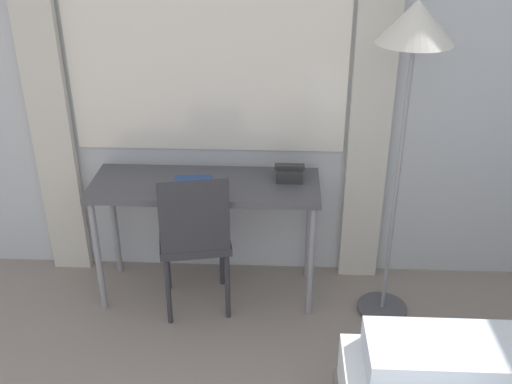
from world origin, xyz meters
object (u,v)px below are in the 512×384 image
object	(u,v)px
desk_chair	(195,234)
book	(193,182)
standing_lamp	(412,55)
desk	(205,193)
telephone	(289,173)

from	to	relation	value
desk_chair	book	distance (m)	0.30
desk_chair	book	size ratio (longest dim) A/B	4.10
standing_lamp	book	distance (m)	1.38
desk	book	distance (m)	0.11
desk	telephone	bearing A→B (deg)	7.51
book	desk	bearing A→B (deg)	19.44
book	desk_chair	bearing A→B (deg)	-82.54
telephone	standing_lamp	bearing A→B (deg)	-20.77
standing_lamp	book	world-z (taller)	standing_lamp
desk	telephone	world-z (taller)	telephone
desk	book	size ratio (longest dim) A/B	5.94
standing_lamp	telephone	world-z (taller)	standing_lamp
telephone	desk_chair	bearing A→B (deg)	-154.76
desk_chair	standing_lamp	world-z (taller)	standing_lamp
desk_chair	standing_lamp	xyz separation A→B (m)	(1.11, 0.03, 1.03)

